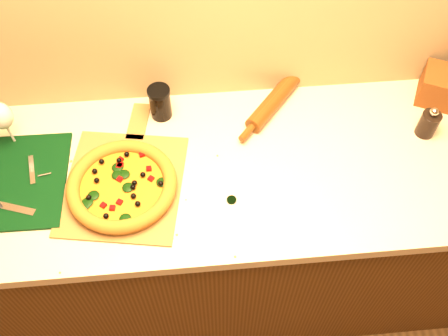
# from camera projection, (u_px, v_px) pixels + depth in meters

# --- Properties ---
(cabinet) EXTENTS (2.80, 0.65, 0.86)m
(cabinet) POSITION_uv_depth(u_px,v_px,m) (226.00, 234.00, 1.99)
(cabinet) COLOR #44270E
(cabinet) RESTS_ON ground
(countertop) EXTENTS (2.84, 0.68, 0.04)m
(countertop) POSITION_uv_depth(u_px,v_px,m) (227.00, 169.00, 1.62)
(countertop) COLOR beige
(countertop) RESTS_ON cabinet
(pizza_peel) EXTENTS (0.42, 0.57, 0.01)m
(pizza_peel) POSITION_uv_depth(u_px,v_px,m) (125.00, 180.00, 1.56)
(pizza_peel) COLOR olive
(pizza_peel) RESTS_ON countertop
(pizza) EXTENTS (0.34, 0.34, 0.05)m
(pizza) POSITION_uv_depth(u_px,v_px,m) (122.00, 186.00, 1.52)
(pizza) COLOR #B1732C
(pizza) RESTS_ON pizza_peel
(cutting_board) EXTENTS (0.28, 0.36, 0.03)m
(cutting_board) POSITION_uv_depth(u_px,v_px,m) (24.00, 181.00, 1.56)
(cutting_board) COLOR black
(cutting_board) RESTS_ON countertop
(bottle_cap) EXTENTS (0.03, 0.03, 0.01)m
(bottle_cap) POSITION_uv_depth(u_px,v_px,m) (232.00, 200.00, 1.52)
(bottle_cap) COLOR black
(bottle_cap) RESTS_ON countertop
(pepper_grinder) EXTENTS (0.06, 0.06, 0.12)m
(pepper_grinder) POSITION_uv_depth(u_px,v_px,m) (429.00, 123.00, 1.64)
(pepper_grinder) COLOR black
(pepper_grinder) RESTS_ON countertop
(rolling_pin) EXTENTS (0.29, 0.34, 0.06)m
(rolling_pin) POSITION_uv_depth(u_px,v_px,m) (274.00, 100.00, 1.73)
(rolling_pin) COLOR #5D3510
(rolling_pin) RESTS_ON countertop
(wine_glass) EXTENTS (0.07, 0.07, 0.18)m
(wine_glass) POSITION_uv_depth(u_px,v_px,m) (1.00, 117.00, 1.55)
(wine_glass) COLOR silver
(wine_glass) RESTS_ON countertop
(dark_jar) EXTENTS (0.08, 0.08, 0.12)m
(dark_jar) POSITION_uv_depth(u_px,v_px,m) (160.00, 103.00, 1.68)
(dark_jar) COLOR black
(dark_jar) RESTS_ON countertop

